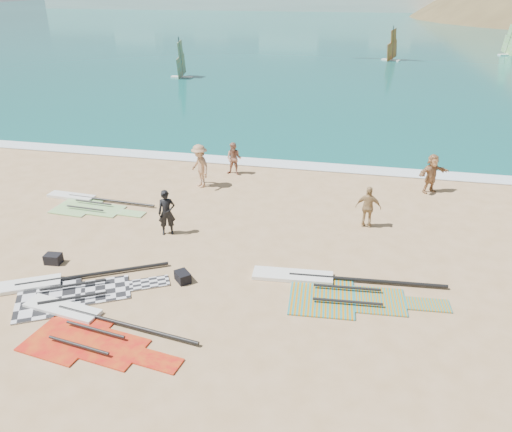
% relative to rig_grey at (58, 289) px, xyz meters
% --- Properties ---
extents(ground, '(300.00, 300.00, 0.00)m').
position_rel_rig_grey_xyz_m(ground, '(4.32, 0.36, -0.05)').
color(ground, tan).
rests_on(ground, ground).
extents(sea, '(300.00, 240.00, 0.06)m').
position_rel_rig_grey_xyz_m(sea, '(4.32, 132.36, -0.05)').
color(sea, '#0B4F4B').
rests_on(sea, ground).
extents(surf_line, '(300.00, 1.20, 0.04)m').
position_rel_rig_grey_xyz_m(surf_line, '(4.32, 12.66, -0.05)').
color(surf_line, white).
rests_on(surf_line, ground).
extents(rig_grey, '(5.70, 3.93, 0.20)m').
position_rel_rig_grey_xyz_m(rig_grey, '(0.00, 0.00, 0.00)').
color(rig_grey, black).
rests_on(rig_grey, ground).
extents(rig_green, '(4.99, 2.11, 0.19)m').
position_rel_rig_grey_xyz_m(rig_green, '(-2.48, 6.06, -0.00)').
color(rig_green, '#5CC422').
rests_on(rig_green, ground).
extents(rig_orange, '(6.00, 2.42, 0.20)m').
position_rel_rig_grey_xyz_m(rig_orange, '(8.08, 1.82, 0.00)').
color(rig_orange, orange).
rests_on(rig_orange, ground).
extents(rig_red, '(5.46, 2.55, 0.20)m').
position_rel_rig_grey_xyz_m(rig_red, '(1.71, -1.52, -0.00)').
color(rig_red, red).
rests_on(rig_red, ground).
extents(gear_bag_near, '(0.55, 0.42, 0.33)m').
position_rel_rig_grey_xyz_m(gear_bag_near, '(-1.04, 1.42, 0.12)').
color(gear_bag_near, black).
rests_on(gear_bag_near, ground).
extents(gear_bag_far, '(0.63, 0.64, 0.32)m').
position_rel_rig_grey_xyz_m(gear_bag_far, '(3.53, 1.29, 0.11)').
color(gear_bag_far, black).
rests_on(gear_bag_far, ground).
extents(person_wetsuit, '(0.74, 0.62, 1.72)m').
position_rel_rig_grey_xyz_m(person_wetsuit, '(1.90, 4.24, 0.81)').
color(person_wetsuit, black).
rests_on(person_wetsuit, ground).
extents(beachgoer_left, '(0.80, 0.65, 1.57)m').
position_rel_rig_grey_xyz_m(beachgoer_left, '(2.73, 10.84, 0.73)').
color(beachgoer_left, '#A66F57').
rests_on(beachgoer_left, ground).
extents(beachgoer_mid, '(1.43, 1.42, 1.98)m').
position_rel_rig_grey_xyz_m(beachgoer_mid, '(1.63, 8.96, 0.94)').
color(beachgoer_mid, '#A97F5B').
rests_on(beachgoer_mid, ground).
extents(beachgoer_back, '(0.97, 0.45, 1.62)m').
position_rel_rig_grey_xyz_m(beachgoer_back, '(9.08, 6.40, 0.76)').
color(beachgoer_back, tan).
rests_on(beachgoer_back, ground).
extents(beachgoer_right, '(1.60, 1.36, 1.74)m').
position_rel_rig_grey_xyz_m(beachgoer_right, '(11.74, 10.51, 0.82)').
color(beachgoer_right, '#A8784D').
rests_on(beachgoer_right, ground).
extents(windsurfer_left, '(2.09, 2.55, 3.80)m').
position_rel_rig_grey_xyz_m(windsurfer_left, '(-8.74, 35.19, 1.10)').
color(windsurfer_left, white).
rests_on(windsurfer_left, ground).
extents(windsurfer_centre, '(2.19, 2.36, 3.92)m').
position_rel_rig_grey_xyz_m(windsurfer_centre, '(11.19, 50.94, 1.13)').
color(windsurfer_centre, white).
rests_on(windsurfer_centre, ground).
extents(windsurfer_right, '(2.26, 2.50, 4.00)m').
position_rel_rig_grey_xyz_m(windsurfer_right, '(25.48, 58.77, 1.15)').
color(windsurfer_right, white).
rests_on(windsurfer_right, ground).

